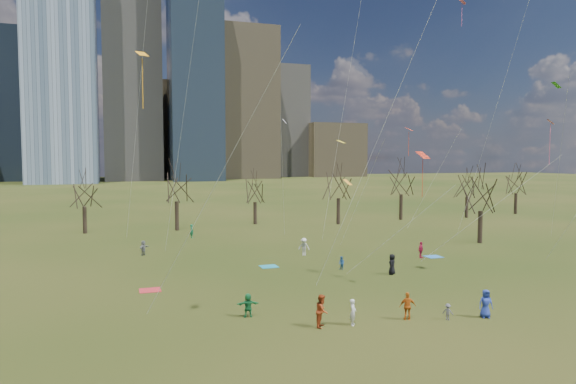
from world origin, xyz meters
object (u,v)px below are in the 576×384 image
object	(u,v)px
person_0	(486,304)
person_1	(353,312)
person_2	(322,311)
blanket_crimson	(150,290)
blanket_teal	(269,266)
blanket_navy	(433,257)
person_4	(408,306)

from	to	relation	value
person_0	person_1	distance (m)	8.71
person_0	person_1	bearing A→B (deg)	-170.67
person_1	person_2	size ratio (longest dim) A/B	0.81
blanket_crimson	person_0	world-z (taller)	person_0
blanket_teal	blanket_navy	world-z (taller)	same
blanket_navy	person_0	size ratio (longest dim) A/B	0.89
person_2	blanket_teal	bearing A→B (deg)	27.45
person_4	person_1	bearing A→B (deg)	12.22
person_4	blanket_navy	bearing A→B (deg)	-113.61
blanket_navy	blanket_teal	bearing A→B (deg)	177.59
blanket_teal	person_1	bearing A→B (deg)	-89.39
person_0	person_1	xyz separation A→B (m)	(-8.61, 1.32, -0.10)
blanket_crimson	person_2	distance (m)	15.19
person_1	person_4	distance (m)	3.68
person_0	person_4	xyz separation A→B (m)	(-4.93, 1.16, -0.03)
blanket_teal	blanket_crimson	xyz separation A→B (m)	(-10.99, -5.33, 0.00)
blanket_navy	person_4	bearing A→B (deg)	-128.26
blanket_teal	blanket_crimson	distance (m)	12.21
person_2	person_4	xyz separation A→B (m)	(5.58, -0.44, -0.11)
person_1	person_4	bearing A→B (deg)	-58.56
blanket_teal	person_0	xyz separation A→B (m)	(8.80, -18.92, 0.89)
blanket_navy	person_2	size ratio (longest dim) A/B	0.81
blanket_crimson	person_0	xyz separation A→B (m)	(19.79, -13.59, 0.89)
blanket_teal	person_4	distance (m)	18.20
blanket_teal	person_1	world-z (taller)	person_1
blanket_navy	person_2	bearing A→B (deg)	-138.90
blanket_crimson	person_0	distance (m)	24.02
blanket_navy	person_0	distance (m)	20.10
person_1	person_2	xyz separation A→B (m)	(-1.90, 0.29, 0.19)
person_4	blanket_crimson	bearing A→B (deg)	-25.27
blanket_crimson	person_1	distance (m)	16.62
blanket_teal	blanket_navy	distance (m)	17.32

